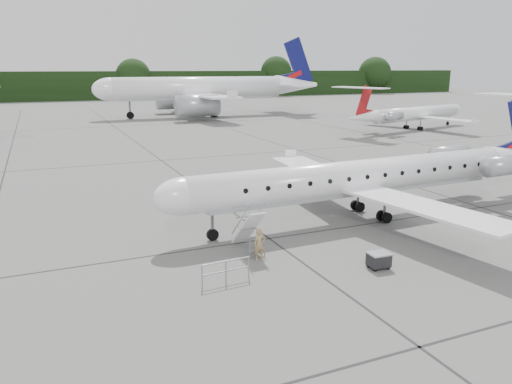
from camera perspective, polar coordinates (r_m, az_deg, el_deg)
name	(u,v)px	position (r m, az deg, el deg)	size (l,w,h in m)	color
ground	(367,240)	(27.68, 12.61, -5.38)	(320.00, 320.00, 0.00)	slate
treeline	(95,86)	(151.83, -17.97, 11.49)	(260.00, 4.00, 8.00)	black
main_regional_jet	(360,160)	(30.64, 11.79, 3.56)	(28.26, 20.34, 7.25)	white
airstair	(248,229)	(25.15, -0.91, -4.28)	(0.85, 2.32, 2.27)	white
passenger	(259,244)	(24.16, 0.40, -6.00)	(0.56, 0.37, 1.53)	#997E53
safety_railing	(226,272)	(21.74, -3.46, -9.13)	(2.20, 0.08, 1.00)	gray
baggage_cart	(379,260)	(23.93, 13.85, -7.55)	(0.94, 0.76, 0.81)	black
bg_narrowbody	(198,77)	(95.90, -6.60, 12.95)	(40.90, 29.45, 14.68)	white
bg_regional_right	(418,107)	(79.12, 18.06, 9.23)	(25.37, 18.26, 6.65)	white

